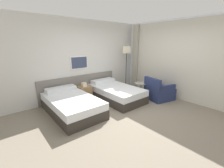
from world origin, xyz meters
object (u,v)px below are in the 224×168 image
at_px(bed_near_window, 115,93).
at_px(nightstand, 84,92).
at_px(floor_lamp, 126,54).
at_px(armchair, 159,92).
at_px(bed_near_door, 72,105).
at_px(side_table, 141,87).

relative_size(bed_near_window, nightstand, 3.25).
bearing_deg(nightstand, floor_lamp, -3.88).
relative_size(bed_near_window, armchair, 2.04).
bearing_deg(bed_near_window, nightstand, 138.89).
height_order(bed_near_door, armchair, armchair).
relative_size(floor_lamp, side_table, 3.49).
relative_size(bed_near_door, floor_lamp, 1.09).
distance_m(nightstand, armchair, 2.60).
xyz_separation_m(bed_near_door, bed_near_window, (1.63, 0.00, 0.00)).
distance_m(bed_near_door, bed_near_window, 1.63).
xyz_separation_m(bed_near_door, nightstand, (0.82, 0.71, 0.00)).
xyz_separation_m(side_table, armchair, (0.26, -0.59, -0.10)).
bearing_deg(floor_lamp, bed_near_door, -167.87).
distance_m(floor_lamp, side_table, 1.48).
xyz_separation_m(floor_lamp, armchair, (0.10, -1.53, -1.23)).
relative_size(bed_near_door, bed_near_window, 1.00).
distance_m(bed_near_door, nightstand, 1.08).
bearing_deg(bed_near_window, bed_near_door, 180.00).
bearing_deg(bed_near_door, nightstand, 41.11).
bearing_deg(bed_near_door, armchair, -18.65).
height_order(bed_near_door, side_table, bed_near_door).
distance_m(side_table, armchair, 0.66).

